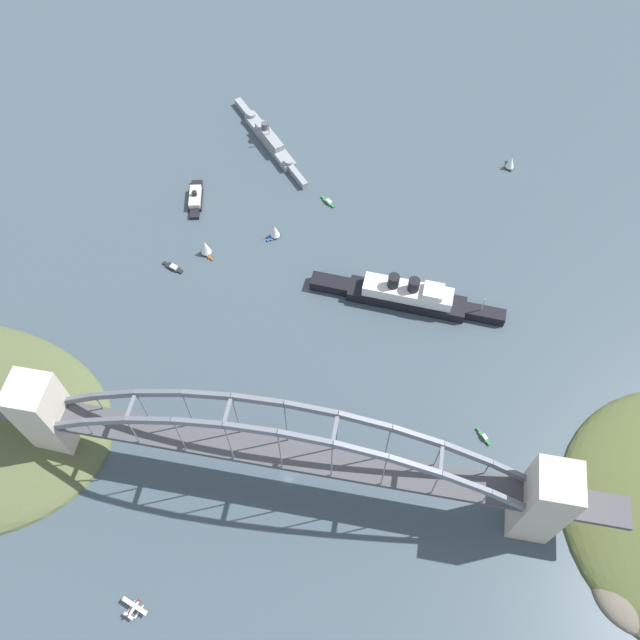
# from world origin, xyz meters

# --- Properties ---
(ground_plane) EXTENTS (1400.00, 1400.00, 0.00)m
(ground_plane) POSITION_xyz_m (0.00, 0.00, 0.00)
(ground_plane) COLOR #3D4C56
(harbor_arch_bridge) EXTENTS (271.73, 17.50, 66.94)m
(harbor_arch_bridge) POSITION_xyz_m (0.00, 0.00, 28.43)
(harbor_arch_bridge) COLOR beige
(harbor_arch_bridge) RESTS_ON ground
(ocean_liner) EXTENTS (101.44, 16.59, 19.80)m
(ocean_liner) POSITION_xyz_m (40.70, 103.19, 5.84)
(ocean_liner) COLOR black
(ocean_liner) RESTS_ON ground
(naval_cruiser) EXTENTS (60.28, 68.88, 18.23)m
(naval_cruiser) POSITION_xyz_m (-54.56, 206.35, 3.34)
(naval_cruiser) COLOR gray
(naval_cruiser) RESTS_ON ground
(harbor_ferry_steamer) EXTENTS (12.00, 29.61, 7.27)m
(harbor_ferry_steamer) POSITION_xyz_m (-86.19, 152.53, 2.16)
(harbor_ferry_steamer) COLOR black
(harbor_ferry_steamer) RESTS_ON ground
(seaplane_taxiing_near_bridge) EXTENTS (11.62, 7.91, 4.84)m
(seaplane_taxiing_near_bridge) POSITION_xyz_m (-49.14, -63.23, 2.04)
(seaplane_taxiing_near_bridge) COLOR #B7B7B2
(seaplane_taxiing_near_bridge) RESTS_ON ground
(small_boat_0) EXTENTS (7.01, 8.06, 2.22)m
(small_boat_0) POSITION_xyz_m (84.30, 34.72, 0.81)
(small_boat_0) COLOR #2D6B3D
(small_boat_0) RESTS_ON ground
(small_boat_1) EXTENTS (9.50, 8.16, 2.13)m
(small_boat_1) POSITION_xyz_m (-10.49, 164.51, 0.76)
(small_boat_1) COLOR #2D6B3D
(small_boat_1) RESTS_ON ground
(small_boat_2) EXTENTS (8.87, 8.79, 11.10)m
(small_boat_2) POSITION_xyz_m (-69.57, 115.99, 5.13)
(small_boat_2) COLOR brown
(small_boat_2) RESTS_ON ground
(small_boat_3) EXTENTS (7.99, 8.35, 9.77)m
(small_boat_3) POSITION_xyz_m (-35.22, 134.27, 4.49)
(small_boat_3) COLOR #234C8C
(small_boat_3) RESTS_ON ground
(small_boat_4) EXTENTS (12.64, 6.44, 2.28)m
(small_boat_4) POSITION_xyz_m (-84.61, 102.98, 0.80)
(small_boat_4) COLOR black
(small_boat_4) RESTS_ON ground
(small_boat_5) EXTENTS (6.20, 8.91, 9.65)m
(small_boat_5) POSITION_xyz_m (91.76, 211.31, 4.48)
(small_boat_5) COLOR black
(small_boat_5) RESTS_ON ground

